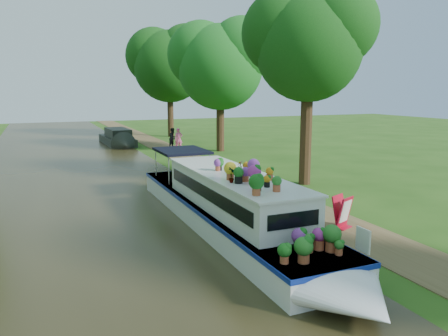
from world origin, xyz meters
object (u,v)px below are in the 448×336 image
sandwich_board (342,213)px  pedestrian_dark (173,138)px  second_boat (118,138)px  plant_boat (233,206)px  pedestrian_pink (179,139)px

sandwich_board → pedestrian_dark: 20.83m
second_boat → plant_boat: bearing=-93.2°
plant_boat → sandwich_board: size_ratio=13.06×
plant_boat → pedestrian_pink: bearing=77.7°
second_boat → sandwich_board: 24.80m
pedestrian_dark → plant_boat: bearing=-133.9°
pedestrian_dark → sandwich_board: bearing=-124.1°
second_boat → pedestrian_dark: 5.16m
second_boat → pedestrian_dark: size_ratio=4.47×
plant_boat → second_boat: plant_boat is taller
pedestrian_pink → sandwich_board: bearing=-85.1°
second_boat → pedestrian_pink: 6.00m
pedestrian_pink → second_boat: bearing=134.0°
sandwich_board → pedestrian_dark: size_ratio=0.68×
plant_boat → second_boat: bearing=88.8°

